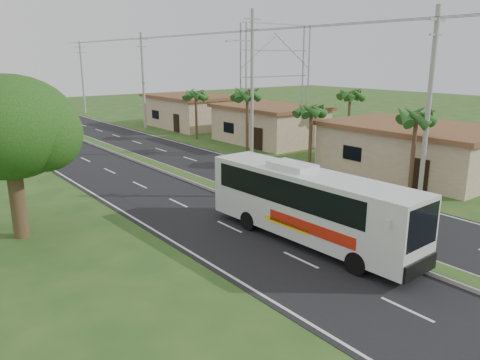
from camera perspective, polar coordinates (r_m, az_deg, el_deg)
ground at (r=22.37m, az=13.81°, el=-7.22°), size 180.00×180.00×0.00m
road_asphalt at (r=37.52m, az=-10.67°, el=1.85°), size 14.00×160.00×0.02m
median_strip at (r=37.50m, az=-10.68°, el=1.99°), size 1.20×160.00×0.18m
lane_edge_left at (r=35.09m, az=-20.42°, el=0.26°), size 0.12×160.00×0.01m
lane_edge_right at (r=40.91m, az=-2.31°, el=3.14°), size 0.12×160.00×0.01m
shop_near at (r=36.35m, az=20.48°, el=3.61°), size 8.60×12.60×3.52m
shop_mid at (r=46.63m, az=3.59°, el=6.87°), size 7.60×10.60×3.67m
shop_far at (r=57.79m, az=-5.69°, el=8.41°), size 8.60×11.60×3.82m
palm_verge_a at (r=30.15m, az=20.71°, el=7.19°), size 2.40×2.40×5.45m
palm_verge_b at (r=35.99m, az=8.70°, el=8.42°), size 2.40×2.40×5.05m
palm_verge_c at (r=40.67m, az=0.89°, el=10.37°), size 2.40×2.40×5.85m
palm_verge_d at (r=48.32m, az=-5.42°, el=10.32°), size 2.40×2.40×5.25m
palm_behind_shop at (r=43.98m, az=13.29°, el=10.07°), size 2.40×2.40×5.65m
shade_tree at (r=23.33m, az=-26.62°, el=5.36°), size 6.30×6.00×7.54m
utility_pole_a at (r=29.11m, az=22.03°, el=8.69°), size 1.60×0.28×11.00m
utility_pole_b at (r=39.61m, az=1.44°, el=11.90°), size 3.20×0.28×12.00m
utility_pole_c at (r=56.57m, az=-11.72°, el=11.86°), size 1.60×0.28×11.00m
utility_pole_d at (r=75.03m, az=-18.66°, el=11.84°), size 1.60×0.28×10.50m
billboard_lattice at (r=57.50m, az=4.43°, el=13.30°), size 10.18×1.18×12.07m
coach_bus_main at (r=21.20m, az=8.29°, el=-2.60°), size 2.70×11.01×3.53m
coach_bus_far at (r=71.25m, az=-26.71°, el=8.07°), size 2.95×11.38×3.29m
motorcyclist at (r=23.87m, az=1.86°, el=-3.12°), size 1.95×0.80×2.45m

